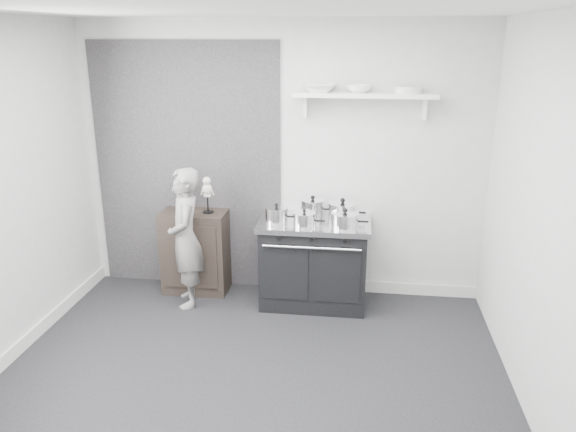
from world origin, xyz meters
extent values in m
plane|color=black|center=(0.00, 0.00, 0.00)|extent=(4.00, 4.00, 0.00)
cube|color=#B9B9B6|center=(0.00, 1.80, 1.35)|extent=(4.00, 0.02, 2.70)
cube|color=#B9B9B6|center=(0.00, -1.80, 1.35)|extent=(4.00, 0.02, 2.70)
cube|color=#B9B9B6|center=(2.00, 0.00, 1.35)|extent=(0.02, 3.60, 2.70)
cube|color=silver|center=(0.00, 0.00, 2.70)|extent=(4.00, 3.60, 0.02)
cube|color=black|center=(-0.95, 1.79, 1.25)|extent=(1.90, 0.02, 2.50)
cube|color=silver|center=(1.00, 1.78, 0.06)|extent=(2.00, 0.03, 0.12)
cube|color=silver|center=(-1.98, 0.00, 0.06)|extent=(0.03, 3.60, 0.12)
cube|color=white|center=(0.80, 1.67, 2.02)|extent=(1.30, 0.26, 0.04)
cube|color=white|center=(0.25, 1.74, 1.90)|extent=(0.03, 0.12, 0.20)
cube|color=white|center=(1.35, 1.74, 1.90)|extent=(0.03, 0.12, 0.20)
cube|color=black|center=(0.37, 1.48, 0.40)|extent=(1.00, 0.60, 0.80)
cube|color=silver|center=(0.37, 1.48, 0.83)|extent=(1.06, 0.64, 0.05)
cube|color=black|center=(0.13, 1.18, 0.42)|extent=(0.42, 0.02, 0.52)
cube|color=black|center=(0.61, 1.18, 0.42)|extent=(0.42, 0.02, 0.52)
cylinder|color=silver|center=(0.37, 1.15, 0.70)|extent=(0.90, 0.02, 0.02)
cylinder|color=black|center=(0.07, 1.16, 0.78)|extent=(0.04, 0.03, 0.04)
cylinder|color=black|center=(0.37, 1.16, 0.78)|extent=(0.04, 0.03, 0.04)
cylinder|color=black|center=(0.67, 1.16, 0.78)|extent=(0.04, 0.03, 0.04)
cube|color=black|center=(-0.86, 1.61, 0.43)|extent=(0.65, 0.38, 0.85)
imported|color=slate|center=(-0.85, 1.29, 0.68)|extent=(0.46, 0.58, 1.37)
cylinder|color=white|center=(0.02, 1.36, 0.92)|extent=(0.21, 0.21, 0.14)
cylinder|color=white|center=(0.02, 1.36, 1.00)|extent=(0.22, 0.22, 0.02)
sphere|color=black|center=(0.02, 1.36, 1.03)|extent=(0.04, 0.04, 0.04)
cylinder|color=black|center=(0.17, 1.36, 0.92)|extent=(0.10, 0.02, 0.02)
cylinder|color=white|center=(0.34, 1.62, 0.93)|extent=(0.23, 0.23, 0.16)
cylinder|color=white|center=(0.34, 1.62, 1.02)|extent=(0.23, 0.23, 0.02)
sphere|color=black|center=(0.34, 1.62, 1.04)|extent=(0.04, 0.04, 0.04)
cylinder|color=black|center=(0.49, 1.62, 0.93)|extent=(0.10, 0.02, 0.02)
cylinder|color=white|center=(0.63, 1.55, 0.93)|extent=(0.27, 0.27, 0.15)
cylinder|color=white|center=(0.63, 1.55, 1.01)|extent=(0.27, 0.27, 0.02)
sphere|color=black|center=(0.63, 1.55, 1.04)|extent=(0.05, 0.05, 0.05)
cylinder|color=black|center=(0.80, 1.55, 0.93)|extent=(0.10, 0.02, 0.02)
cylinder|color=white|center=(0.66, 1.33, 0.91)|extent=(0.25, 0.25, 0.12)
cylinder|color=white|center=(0.66, 1.33, 0.98)|extent=(0.26, 0.26, 0.01)
sphere|color=black|center=(0.66, 1.33, 1.01)|extent=(0.05, 0.05, 0.05)
cylinder|color=black|center=(0.83, 1.33, 0.91)|extent=(0.10, 0.02, 0.02)
cylinder|color=white|center=(0.29, 1.31, 0.91)|extent=(0.20, 0.20, 0.12)
cylinder|color=white|center=(0.29, 1.31, 0.98)|extent=(0.21, 0.21, 0.01)
sphere|color=black|center=(0.29, 1.31, 1.00)|extent=(0.04, 0.04, 0.04)
cylinder|color=black|center=(0.43, 1.31, 0.91)|extent=(0.10, 0.02, 0.02)
imported|color=white|center=(0.38, 1.67, 2.08)|extent=(0.31, 0.31, 0.08)
imported|color=white|center=(0.74, 1.67, 2.07)|extent=(0.22, 0.22, 0.07)
cylinder|color=silver|center=(1.18, 1.67, 2.07)|extent=(0.25, 0.25, 0.06)
camera|label=1|loc=(0.78, -3.58, 2.55)|focal=35.00mm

